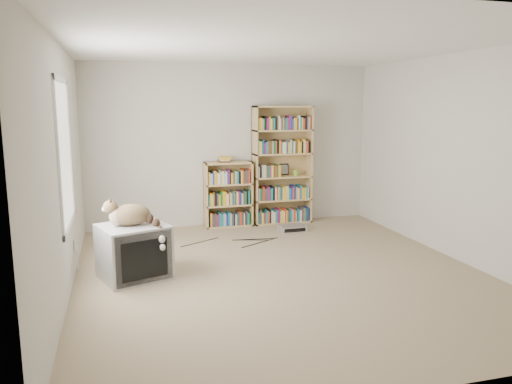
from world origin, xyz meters
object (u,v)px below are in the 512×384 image
object	(u,v)px
crt_tv	(133,251)
dvd_player	(292,228)
cat	(135,218)
bookcase_tall	(282,168)
bookcase_short	(228,196)

from	to	relation	value
crt_tv	dvd_player	bearing A→B (deg)	12.51
cat	crt_tv	bearing A→B (deg)	124.16
crt_tv	bookcase_tall	xyz separation A→B (m)	(2.40, 2.05, 0.59)
bookcase_short	dvd_player	bearing A→B (deg)	-34.18
bookcase_tall	dvd_player	world-z (taller)	bookcase_tall
bookcase_tall	dvd_player	bearing A→B (deg)	-92.37
crt_tv	dvd_player	size ratio (longest dim) A/B	2.18
bookcase_tall	bookcase_short	size ratio (longest dim) A/B	1.84
dvd_player	bookcase_short	bearing A→B (deg)	144.33
crt_tv	bookcase_short	xyz separation A→B (m)	(1.51, 2.05, 0.17)
crt_tv	cat	distance (m)	0.39
bookcase_short	cat	bearing A→B (deg)	-125.30
cat	bookcase_short	bearing A→B (deg)	52.15
crt_tv	bookcase_tall	distance (m)	3.21
crt_tv	dvd_player	distance (m)	2.80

